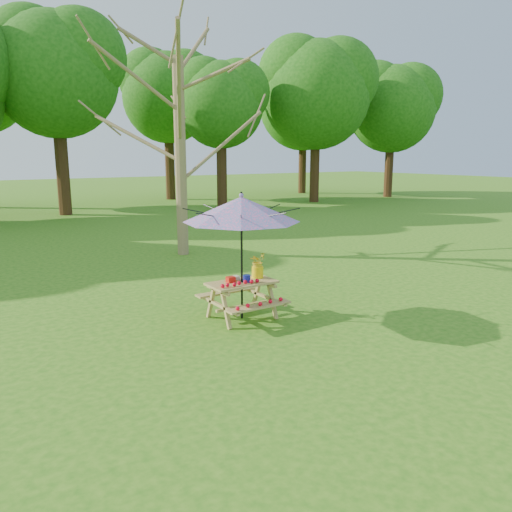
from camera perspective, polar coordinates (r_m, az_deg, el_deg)
ground at (r=5.14m, az=8.51°, el=-22.62°), size 120.00×120.00×0.00m
picnic_table at (r=8.89m, az=-1.61°, el=-5.11°), size 1.20×1.32×0.67m
patio_umbrella at (r=8.57m, az=-1.68°, el=5.34°), size 2.43×2.43×2.25m
produce_bins at (r=8.80m, az=-1.99°, el=-2.61°), size 0.37×0.39×0.13m
tomatoes_row at (r=8.57m, az=-1.84°, el=-3.12°), size 0.77×0.13×0.07m
flower_bucket at (r=9.03m, az=0.18°, el=-0.96°), size 0.35×0.33×0.47m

